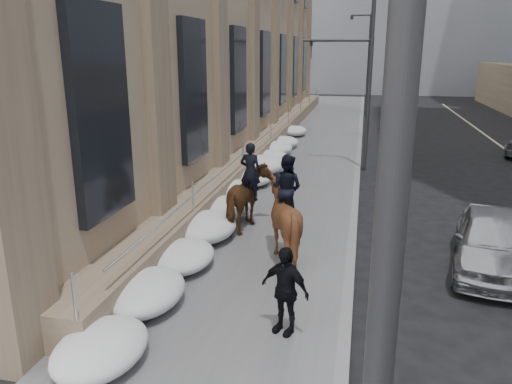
% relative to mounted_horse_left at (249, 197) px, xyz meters
% --- Properties ---
extents(ground, '(140.00, 140.00, 0.00)m').
position_rel_mounted_horse_left_xyz_m(ground, '(0.44, -5.02, -1.13)').
color(ground, black).
rests_on(ground, ground).
extents(sidewalk, '(5.00, 80.00, 0.12)m').
position_rel_mounted_horse_left_xyz_m(sidewalk, '(0.44, 4.98, -1.07)').
color(sidewalk, '#565658').
rests_on(sidewalk, ground).
extents(curb, '(0.24, 80.00, 0.12)m').
position_rel_mounted_horse_left_xyz_m(curb, '(3.06, 4.98, -1.07)').
color(curb, slate).
rests_on(curb, ground).
extents(bg_building_far, '(24.00, 12.00, 20.00)m').
position_rel_mounted_horse_left_xyz_m(bg_building_far, '(-5.56, 66.98, 8.87)').
color(bg_building_far, gray).
rests_on(bg_building_far, ground).
extents(streetlight_near, '(1.71, 0.24, 8.00)m').
position_rel_mounted_horse_left_xyz_m(streetlight_near, '(3.18, -11.02, 3.45)').
color(streetlight_near, '#2D2D30').
rests_on(streetlight_near, ground).
extents(streetlight_mid, '(1.71, 0.24, 8.00)m').
position_rel_mounted_horse_left_xyz_m(streetlight_mid, '(3.18, 8.98, 3.45)').
color(streetlight_mid, '#2D2D30').
rests_on(streetlight_mid, ground).
extents(streetlight_far, '(1.71, 0.24, 8.00)m').
position_rel_mounted_horse_left_xyz_m(streetlight_far, '(3.18, 28.98, 3.45)').
color(streetlight_far, '#2D2D30').
rests_on(streetlight_far, ground).
extents(traffic_signal, '(4.10, 0.22, 6.00)m').
position_rel_mounted_horse_left_xyz_m(traffic_signal, '(2.51, 16.98, 2.87)').
color(traffic_signal, '#2D2D30').
rests_on(traffic_signal, ground).
extents(snow_bank, '(1.70, 18.10, 0.76)m').
position_rel_mounted_horse_left_xyz_m(snow_bank, '(-0.98, 3.08, -0.66)').
color(snow_bank, white).
rests_on(snow_bank, sidewalk).
extents(mounted_horse_left, '(1.21, 2.29, 2.60)m').
position_rel_mounted_horse_left_xyz_m(mounted_horse_left, '(0.00, 0.00, 0.00)').
color(mounted_horse_left, '#432814').
rests_on(mounted_horse_left, sidewalk).
extents(mounted_horse_right, '(2.17, 2.30, 2.68)m').
position_rel_mounted_horse_left_xyz_m(mounted_horse_right, '(1.35, -1.93, 0.12)').
color(mounted_horse_right, '#442413').
rests_on(mounted_horse_right, sidewalk).
extents(pedestrian, '(1.09, 0.79, 1.72)m').
position_rel_mounted_horse_left_xyz_m(pedestrian, '(1.92, -5.35, -0.15)').
color(pedestrian, black).
rests_on(pedestrian, sidewalk).
extents(car_silver, '(2.54, 4.61, 1.48)m').
position_rel_mounted_horse_left_xyz_m(car_silver, '(6.46, -1.25, -0.39)').
color(car_silver, '#A3A5AB').
rests_on(car_silver, ground).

